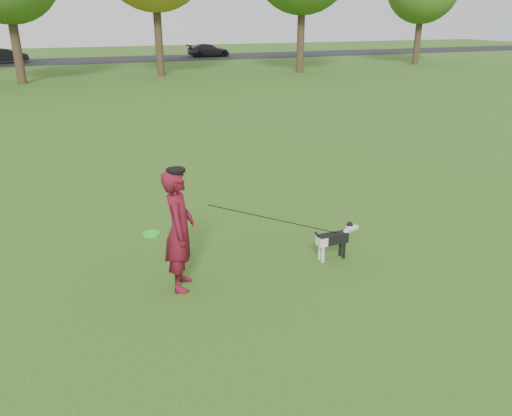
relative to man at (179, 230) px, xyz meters
name	(u,v)px	position (x,y,z in m)	size (l,w,h in m)	color
ground	(265,282)	(1.13, -0.34, -0.86)	(120.00, 120.00, 0.00)	#285116
road	(81,61)	(1.13, 39.66, -0.85)	(120.00, 7.00, 0.02)	black
man	(179,230)	(0.00, 0.00, 0.00)	(0.63, 0.41, 1.72)	maroon
dog	(336,237)	(2.44, -0.04, -0.50)	(0.78, 0.16, 0.59)	black
car_mid	(5,56)	(-4.55, 39.66, -0.29)	(1.17, 3.35, 1.11)	black
car_right	(209,50)	(12.31, 39.66, -0.28)	(1.57, 3.86, 1.12)	black
man_held_items	(269,218)	(1.30, -0.05, 0.01)	(3.06, 0.36, 1.33)	#1BDA23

